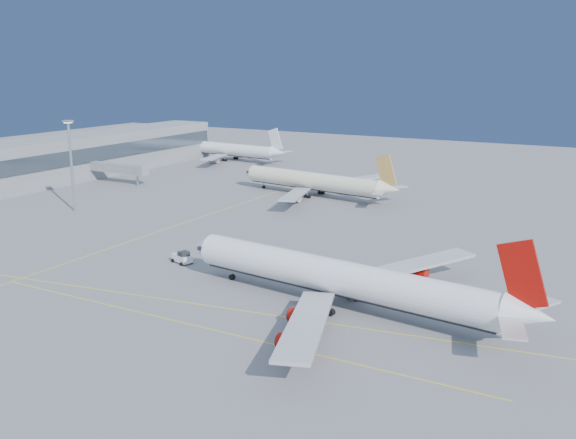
% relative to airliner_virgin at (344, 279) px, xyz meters
% --- Properties ---
extents(ground, '(500.00, 500.00, 0.00)m').
position_rel_airliner_virgin_xyz_m(ground, '(-19.60, -4.03, -5.01)').
color(ground, slate).
rests_on(ground, ground).
extents(terminal, '(18.40, 110.00, 15.00)m').
position_rel_airliner_virgin_xyz_m(terminal, '(-134.53, 80.97, 2.51)').
color(terminal, gray).
rests_on(terminal, ground).
extents(jet_bridge, '(23.60, 3.60, 6.90)m').
position_rel_airliner_virgin_xyz_m(jet_bridge, '(-112.71, 67.97, 0.17)').
color(jet_bridge, gray).
rests_on(jet_bridge, ground).
extents(taxiway_lines, '(118.86, 140.00, 0.02)m').
position_rel_airliner_virgin_xyz_m(taxiway_lines, '(-34.31, 2.31, -5.00)').
color(taxiway_lines, yellow).
rests_on(taxiway_lines, ground).
extents(airliner_virgin, '(67.29, 60.06, 16.60)m').
position_rel_airliner_virgin_xyz_m(airliner_virgin, '(0.00, 0.00, 0.00)').
color(airliner_virgin, white).
rests_on(airliner_virgin, ground).
extents(airliner_etihad, '(57.79, 52.88, 15.11)m').
position_rel_airliner_virgin_xyz_m(airliner_etihad, '(-45.48, 80.49, -0.41)').
color(airliner_etihad, beige).
rests_on(airliner_etihad, ground).
extents(airliner_third, '(55.53, 50.93, 14.89)m').
position_rel_airliner_virgin_xyz_m(airliner_third, '(-110.28, 130.74, -0.50)').
color(airliner_third, white).
rests_on(airliner_third, ground).
extents(pushback_tug, '(5.03, 3.90, 2.56)m').
position_rel_airliner_virgin_xyz_m(pushback_tug, '(-38.81, 6.67, -3.82)').
color(pushback_tug, white).
rests_on(pushback_tug, ground).
extents(light_mast, '(2.15, 2.15, 24.89)m').
position_rel_airliner_virgin_xyz_m(light_mast, '(-94.41, 30.13, 9.69)').
color(light_mast, gray).
rests_on(light_mast, ground).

